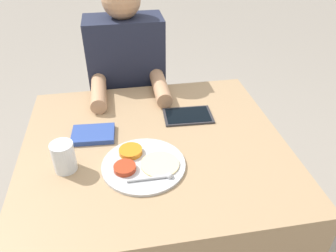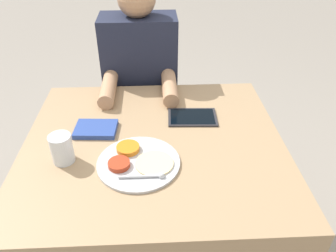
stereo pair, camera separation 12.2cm
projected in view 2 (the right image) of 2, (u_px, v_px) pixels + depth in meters
dining_table at (156, 207)px, 1.46m from camera, size 0.99×0.90×0.75m
thali_tray at (137, 162)px, 1.14m from camera, size 0.29×0.29×0.03m
red_notebook at (96, 129)px, 1.30m from camera, size 0.17×0.13×0.02m
tablet_device at (192, 117)px, 1.38m from camera, size 0.21×0.14×0.01m
person_diner at (142, 102)px, 1.82m from camera, size 0.38×0.47×1.22m
drinking_glass at (62, 149)px, 1.13m from camera, size 0.08×0.08×0.11m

